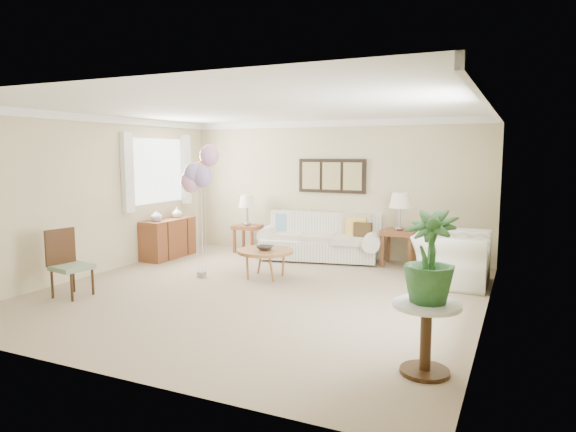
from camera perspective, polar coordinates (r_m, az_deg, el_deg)
The scene contains 18 objects.
ground_plane at distance 7.42m, azimuth -3.17°, elevation -8.53°, with size 6.00×6.00×0.00m, color tan.
room_shell at distance 7.29m, azimuth -3.68°, elevation 4.17°, with size 6.04×6.04×2.60m.
wall_art_triptych at distance 9.87m, azimuth 4.89°, elevation 4.46°, with size 1.35×0.06×0.65m.
sofa at distance 9.64m, azimuth 3.64°, elevation -2.82°, with size 2.51×1.27×0.87m.
end_table_left at distance 10.31m, azimuth -4.52°, elevation -1.52°, with size 0.50×0.46×0.55m.
end_table_right at distance 9.25m, azimuth 12.24°, elevation -2.17°, with size 0.59×0.53×0.64m.
lamp_left at distance 10.25m, azimuth -4.55°, elevation 1.55°, with size 0.35×0.35×0.61m.
lamp_right at distance 9.18m, azimuth 12.34°, elevation 1.57°, with size 0.37×0.37×0.66m.
coffee_table at distance 8.20m, azimuth -2.52°, elevation -4.01°, with size 0.90×0.90×0.46m.
decor_bowl at distance 8.18m, azimuth -2.58°, elevation -3.55°, with size 0.26×0.26×0.06m, color #2C2523.
armchair at distance 8.23m, azimuth 17.73°, elevation -4.48°, with size 1.21×1.06×0.79m, color white.
side_table at distance 4.84m, azimuth 15.12°, elevation -11.12°, with size 0.61×0.61×0.66m.
potted_plant at distance 4.72m, azimuth 15.47°, elevation -4.38°, with size 0.46×0.46×0.83m, color #1E4918.
accent_chair at distance 7.77m, azimuth -23.26°, elevation -4.67°, with size 0.53×0.53×0.94m.
credenza at distance 10.05m, azimuth -13.13°, elevation -2.42°, with size 0.46×1.20×0.74m.
vase_white at distance 9.69m, azimuth -14.43°, elevation 0.04°, with size 0.20×0.20×0.21m, color #B0AEC5.
vase_sage at distance 10.17m, azimuth -12.24°, elevation 0.40°, with size 0.20×0.20×0.20m, color beige.
balloon_cluster at distance 8.18m, azimuth -9.78°, elevation 4.81°, with size 0.52×0.53×2.12m.
Camera 1 is at (3.36, -6.31, 1.99)m, focal length 32.00 mm.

